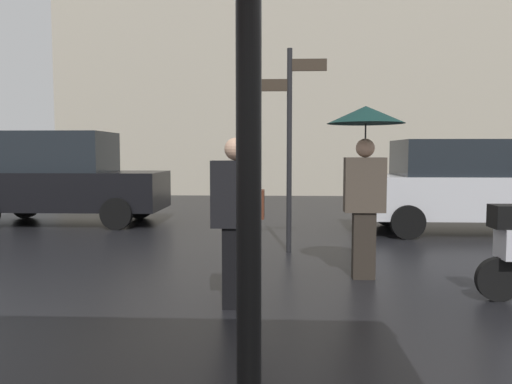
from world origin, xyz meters
TOP-DOWN VIEW (x-y plane):
  - pedestrian_with_umbrella at (1.00, 3.98)m, footprint 0.93×0.93m
  - pedestrian_with_bag at (-0.45, 2.73)m, footprint 0.52×0.24m
  - parked_car_left at (3.70, 7.73)m, footprint 4.58×1.86m
  - parked_car_right at (-4.75, 8.62)m, footprint 4.24×1.89m
  - street_signpost at (0.13, 5.58)m, footprint 1.08×0.08m

SIDE VIEW (x-z plane):
  - parked_car_left at x=3.70m, z-range 0.02..1.81m
  - pedestrian_with_bag at x=-0.45m, z-range 0.11..1.81m
  - parked_car_right at x=-4.75m, z-range 0.00..2.00m
  - pedestrian_with_umbrella at x=1.00m, z-range 0.54..2.64m
  - street_signpost at x=0.13m, z-range 0.33..3.45m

